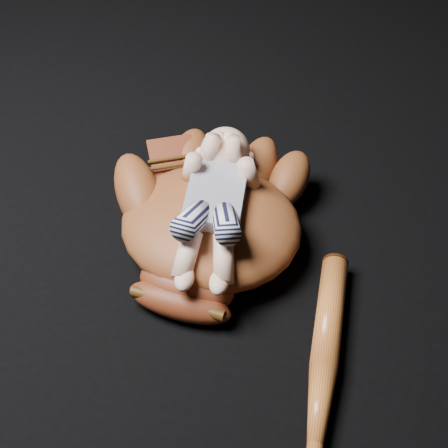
{
  "coord_description": "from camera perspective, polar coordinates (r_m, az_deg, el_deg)",
  "views": [
    {
      "loc": [
        0.17,
        -0.73,
        0.96
      ],
      "look_at": [
        -0.15,
        0.05,
        0.08
      ],
      "focal_mm": 55.0,
      "sensor_mm": 36.0,
      "label": 1
    }
  ],
  "objects": [
    {
      "name": "baseball_glove",
      "position": [
        1.23,
        -1.1,
        0.41
      ],
      "size": [
        0.43,
        0.49,
        0.15
      ],
      "primitive_type": null,
      "rotation": [
        0.0,
        0.0,
        0.06
      ],
      "color": "#642E15",
      "rests_on": "ground"
    },
    {
      "name": "newborn_baby",
      "position": [
        1.18,
        -0.87,
        1.67
      ],
      "size": [
        0.25,
        0.38,
        0.14
      ],
      "primitive_type": null,
      "rotation": [
        0.0,
        0.0,
        0.25
      ],
      "color": "#E8B295",
      "rests_on": "baseball_glove"
    },
    {
      "name": "baseball_bat",
      "position": [
        1.1,
        8.14,
        -12.93
      ],
      "size": [
        0.14,
        0.49,
        0.05
      ],
      "primitive_type": null,
      "rotation": [
        0.0,
        0.0,
        0.19
      ],
      "color": "#B35922",
      "rests_on": "ground"
    }
  ]
}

